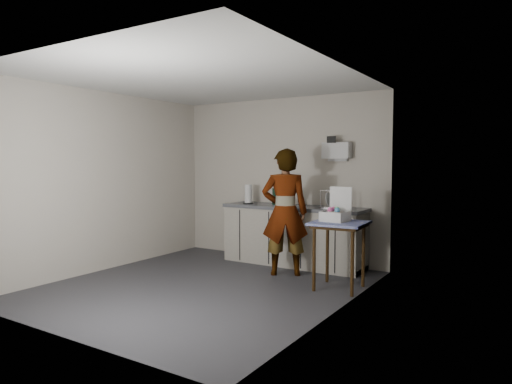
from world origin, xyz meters
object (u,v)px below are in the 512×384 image
Objects in this scene: standing_man at (285,212)px; soap_bottle at (291,197)px; soda_can at (290,202)px; dish_rack at (334,204)px; side_table at (339,231)px; bakery_box at (336,213)px; kitchen_counter at (293,237)px; dark_bottle at (275,196)px; paper_towel at (248,195)px.

standing_man is 0.66m from soap_bottle.
soda_can is 0.73m from dish_rack.
bakery_box reaches higher than side_table.
side_table is (1.10, -0.89, 0.31)m from kitchen_counter.
bakery_box is at bearing 135.42° from standing_man.
side_table is 2.22× the size of dish_rack.
dark_bottle is 0.69× the size of dish_rack.
soap_bottle is at bearing -100.18° from standing_man.
kitchen_counter is at bearing 144.59° from bakery_box.
soap_bottle is (-0.22, 0.60, 0.16)m from standing_man.
paper_towel is at bearing 152.61° from side_table.
dish_rack is (0.98, 0.03, -0.07)m from dark_bottle.
side_table is at bearing -31.86° from dark_bottle.
dish_rack reaches higher than side_table.
soda_can is at bearing 5.85° from dark_bottle.
dish_rack is 0.89× the size of bakery_box.
dark_bottle is at bearing -178.11° from dish_rack.
dark_bottle is 0.46m from paper_towel.
standing_man is at bearing 169.56° from bakery_box.
paper_towel is at bearing -172.44° from dark_bottle.
soda_can is 0.39× the size of paper_towel.
dish_rack is at bearing 117.29° from bakery_box.
kitchen_counter is 1.27× the size of standing_man.
bakery_box reaches higher than soda_can.
bakery_box is (1.02, -0.83, 0.51)m from kitchen_counter.
bakery_box is (1.11, -0.86, -0.03)m from soda_can.
standing_man is at bearing -125.00° from dish_rack.
side_table is 7.14× the size of soda_can.
dish_rack is at bearing -155.42° from standing_man.
dark_bottle is at bearing -80.59° from standing_man.
dark_bottle reaches higher than kitchen_counter.
side_table is at bearing -32.76° from bakery_box.
paper_towel is 1.98m from bakery_box.
side_table is at bearing -38.95° from kitchen_counter.
bakery_box reaches higher than kitchen_counter.
standing_man is (0.18, -0.62, 0.46)m from kitchen_counter.
kitchen_counter is at bearing -0.61° from dark_bottle.
bakery_box reaches higher than dish_rack.
standing_man is 5.76× the size of paper_towel.
kitchen_counter is 2.66× the size of side_table.
standing_man is 0.71m from soda_can.
dish_rack is at bearing 3.69° from paper_towel.
bakery_box is at bearing -37.52° from soap_bottle.
standing_man is at bearing 160.08° from side_table.
dish_rack is (1.44, 0.09, -0.08)m from paper_towel.
standing_man is 6.53× the size of soap_bottle.
kitchen_counter is at bearing 4.09° from paper_towel.
soap_bottle is 0.69m from dish_rack.
soda_can is 0.45× the size of dark_bottle.
soda_can is at bearing 161.48° from kitchen_counter.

